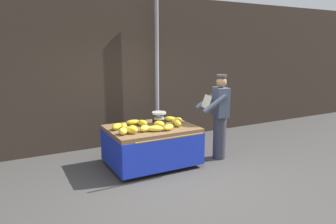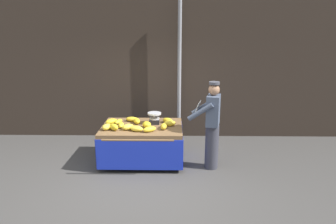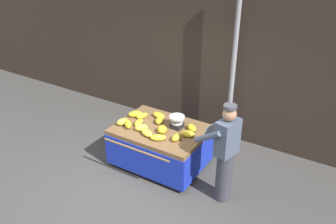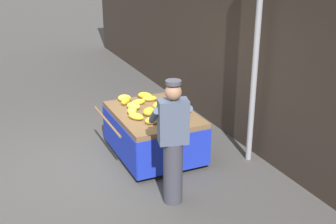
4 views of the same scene
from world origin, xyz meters
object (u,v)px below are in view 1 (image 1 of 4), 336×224
banana_bunch_2 (155,128)px  banana_bunch_3 (133,122)px  banana_bunch_4 (117,127)px  banana_cart (151,137)px  banana_bunch_1 (123,131)px  banana_bunch_0 (177,121)px  banana_bunch_11 (131,130)px  banana_bunch_8 (170,119)px  banana_bunch_13 (145,128)px  banana_bunch_5 (142,123)px  banana_bunch_12 (124,126)px  banana_bunch_7 (159,124)px  banana_bunch_10 (177,123)px  banana_bunch_9 (133,128)px  street_pole (157,72)px  weighing_scale (159,118)px  vendor_person (219,117)px  banana_bunch_6 (169,127)px

banana_bunch_2 → banana_bunch_3: (-0.16, 0.64, -0.00)m
banana_bunch_2 → banana_bunch_4: bearing=142.0°
banana_cart → banana_bunch_1: (-0.66, -0.25, 0.26)m
banana_bunch_0 → banana_bunch_11: size_ratio=1.04×
banana_bunch_8 → banana_bunch_13: banana_bunch_13 is taller
banana_bunch_5 → banana_bunch_12: (-0.38, -0.01, -0.01)m
banana_bunch_3 → banana_bunch_7: bearing=-51.2°
banana_cart → banana_bunch_8: 0.61m
banana_bunch_1 → banana_bunch_2: 0.59m
banana_bunch_0 → banana_bunch_10: bearing=-119.3°
banana_bunch_2 → banana_bunch_9: size_ratio=1.13×
banana_bunch_0 → street_pole: bearing=80.9°
banana_bunch_7 → banana_bunch_12: bearing=157.2°
street_pole → banana_bunch_8: (-0.26, -1.11, -0.86)m
banana_bunch_0 → banana_bunch_3: (-0.80, 0.32, -0.01)m
banana_bunch_3 → banana_bunch_8: size_ratio=1.25×
street_pole → weighing_scale: (-0.53, -1.17, -0.80)m
banana_bunch_8 → vendor_person: (0.85, -0.52, 0.06)m
banana_bunch_6 → banana_bunch_8: size_ratio=1.15×
banana_bunch_0 → banana_bunch_8: 0.23m
banana_bunch_12 → banana_bunch_13: 0.46m
banana_bunch_2 → banana_bunch_6: (0.26, -0.03, -0.00)m
weighing_scale → banana_bunch_9: bearing=-157.9°
banana_bunch_8 → weighing_scale: bearing=-168.0°
banana_bunch_11 → banana_bunch_2: bearing=-6.4°
banana_bunch_0 → banana_bunch_13: 0.84m
banana_bunch_11 → banana_bunch_13: size_ratio=1.00×
street_pole → banana_bunch_2: street_pole is taller
weighing_scale → banana_bunch_13: size_ratio=1.20×
banana_bunch_4 → banana_bunch_12: 0.15m
banana_bunch_9 → vendor_person: (1.77, -0.20, 0.07)m
weighing_scale → banana_bunch_6: 0.53m
banana_bunch_5 → banana_bunch_9: bearing=-139.1°
banana_bunch_2 → banana_bunch_7: 0.28m
banana_bunch_1 → banana_bunch_11: size_ratio=0.95×
banana_bunch_4 → banana_bunch_10: banana_bunch_10 is taller
banana_bunch_7 → banana_bunch_11: 0.64m
banana_bunch_0 → banana_bunch_1: (-1.22, -0.25, -0.00)m
banana_bunch_7 → banana_bunch_10: banana_bunch_7 is taller
banana_bunch_5 → banana_bunch_11: banana_bunch_11 is taller
banana_bunch_7 → banana_bunch_12: (-0.61, 0.25, -0.02)m
banana_bunch_3 → banana_bunch_1: bearing=-126.6°
banana_bunch_8 → banana_bunch_13: bearing=-148.5°
banana_bunch_1 → banana_bunch_3: (0.42, 0.57, -0.01)m
banana_bunch_1 → banana_bunch_8: 1.27m
banana_bunch_8 → banana_bunch_12: size_ratio=0.93×
street_pole → banana_cart: (-0.77, -1.34, -1.12)m
banana_bunch_3 → banana_bunch_8: bearing=-6.9°
banana_bunch_3 → banana_bunch_9: size_ratio=1.16×
banana_bunch_1 → banana_bunch_13: size_ratio=0.95×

